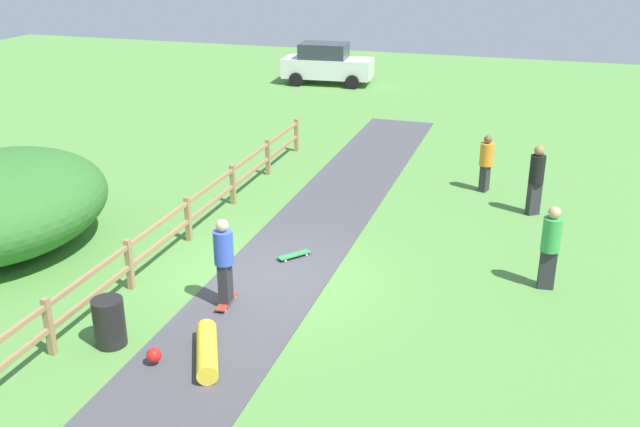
# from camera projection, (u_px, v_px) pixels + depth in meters

# --- Properties ---
(ground_plane) EXTENTS (60.00, 60.00, 0.00)m
(ground_plane) POSITION_uv_depth(u_px,v_px,m) (271.00, 279.00, 15.16)
(ground_plane) COLOR #568E42
(asphalt_path) EXTENTS (2.40, 28.00, 0.02)m
(asphalt_path) POSITION_uv_depth(u_px,v_px,m) (271.00, 278.00, 15.16)
(asphalt_path) COLOR #47474C
(asphalt_path) RESTS_ON ground_plane
(wooden_fence) EXTENTS (0.12, 18.12, 1.10)m
(wooden_fence) POSITION_uv_depth(u_px,v_px,m) (160.00, 235.00, 15.65)
(wooden_fence) COLOR #997A51
(wooden_fence) RESTS_ON ground_plane
(bush_large) EXTENTS (4.50, 5.39, 2.23)m
(bush_large) POSITION_uv_depth(u_px,v_px,m) (0.00, 204.00, 16.20)
(bush_large) COLOR #33702D
(bush_large) RESTS_ON ground_plane
(trash_bin) EXTENTS (0.56, 0.56, 0.90)m
(trash_bin) POSITION_uv_depth(u_px,v_px,m) (109.00, 322.00, 12.61)
(trash_bin) COLOR black
(trash_bin) RESTS_ON ground_plane
(skater_riding) EXTENTS (0.41, 0.81, 1.82)m
(skater_riding) POSITION_uv_depth(u_px,v_px,m) (224.00, 258.00, 13.72)
(skater_riding) COLOR #B23326
(skater_riding) RESTS_ON asphalt_path
(skater_fallen) EXTENTS (1.44, 1.54, 0.36)m
(skater_fallen) POSITION_uv_depth(u_px,v_px,m) (203.00, 351.00, 12.21)
(skater_fallen) COLOR yellow
(skater_fallen) RESTS_ON asphalt_path
(skateboard_loose) EXTENTS (0.66, 0.75, 0.08)m
(skateboard_loose) POSITION_uv_depth(u_px,v_px,m) (294.00, 255.00, 16.07)
(skateboard_loose) COLOR #338C4C
(skateboard_loose) RESTS_ON asphalt_path
(bystander_green) EXTENTS (0.42, 0.42, 1.81)m
(bystander_green) POSITION_uv_depth(u_px,v_px,m) (550.00, 244.00, 14.41)
(bystander_green) COLOR #2D2D33
(bystander_green) RESTS_ON ground_plane
(bystander_orange) EXTENTS (0.48, 0.48, 1.63)m
(bystander_orange) POSITION_uv_depth(u_px,v_px,m) (486.00, 161.00, 19.91)
(bystander_orange) COLOR #2D2D33
(bystander_orange) RESTS_ON ground_plane
(bystander_black) EXTENTS (0.53, 0.53, 1.86)m
(bystander_black) POSITION_uv_depth(u_px,v_px,m) (536.00, 177.00, 18.21)
(bystander_black) COLOR #2D2D33
(bystander_black) RESTS_ON ground_plane
(parked_car_white) EXTENTS (4.32, 2.26, 1.92)m
(parked_car_white) POSITION_uv_depth(u_px,v_px,m) (327.00, 64.00, 33.81)
(parked_car_white) COLOR silver
(parked_car_white) RESTS_ON ground_plane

